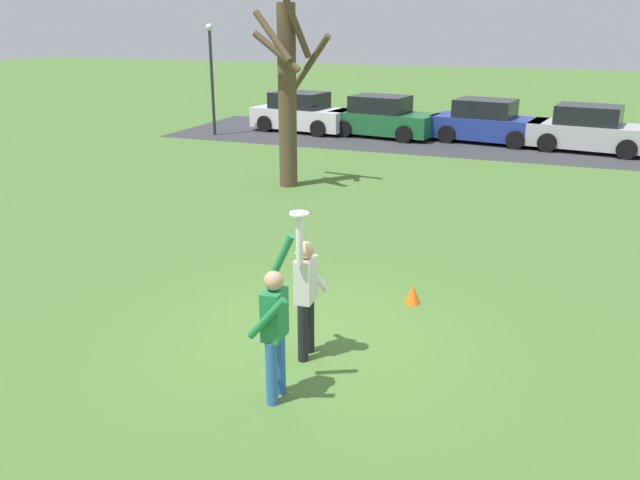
% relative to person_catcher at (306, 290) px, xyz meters
% --- Properties ---
extents(ground_plane, '(120.00, 120.00, 0.00)m').
position_rel_person_catcher_xyz_m(ground_plane, '(-0.11, 0.47, -0.98)').
color(ground_plane, '#4C7533').
extents(person_catcher, '(0.49, 0.55, 2.08)m').
position_rel_person_catcher_xyz_m(person_catcher, '(0.00, 0.00, 0.00)').
color(person_catcher, black).
rests_on(person_catcher, ground_plane).
extents(person_defender, '(0.49, 0.56, 2.04)m').
position_rel_person_catcher_xyz_m(person_defender, '(0.05, -1.09, -0.00)').
color(person_defender, '#3366B7').
rests_on(person_defender, ground_plane).
extents(frisbee_disc, '(0.24, 0.24, 0.02)m').
position_rel_person_catcher_xyz_m(frisbee_disc, '(0.01, -0.22, 1.11)').
color(frisbee_disc, white).
rests_on(frisbee_disc, person_catcher).
extents(parked_car_white, '(4.32, 2.49, 1.59)m').
position_rel_person_catcher_xyz_m(parked_car_white, '(-7.38, 17.58, -0.25)').
color(parked_car_white, white).
rests_on(parked_car_white, ground_plane).
extents(parked_car_green, '(4.32, 2.49, 1.59)m').
position_rel_person_catcher_xyz_m(parked_car_green, '(-3.89, 17.49, -0.25)').
color(parked_car_green, '#1E6633').
rests_on(parked_car_green, ground_plane).
extents(parked_car_blue, '(4.32, 2.49, 1.59)m').
position_rel_person_catcher_xyz_m(parked_car_blue, '(0.12, 17.70, -0.25)').
color(parked_car_blue, '#233893').
rests_on(parked_car_blue, ground_plane).
extents(parked_car_silver, '(4.32, 2.49, 1.59)m').
position_rel_person_catcher_xyz_m(parked_car_silver, '(3.72, 17.16, -0.25)').
color(parked_car_silver, '#BCBCC1').
rests_on(parked_car_silver, ground_plane).
extents(parking_strip, '(20.46, 6.40, 0.01)m').
position_rel_person_catcher_xyz_m(parking_strip, '(-1.93, 17.45, -0.98)').
color(parking_strip, '#38383D').
rests_on(parking_strip, ground_plane).
extents(bare_tree_tall, '(1.90, 1.92, 4.95)m').
position_rel_person_catcher_xyz_m(bare_tree_tall, '(-4.08, 8.74, 1.61)').
color(bare_tree_tall, brown).
rests_on(bare_tree_tall, ground_plane).
extents(lamppost_by_lot, '(0.28, 0.28, 4.26)m').
position_rel_person_catcher_xyz_m(lamppost_by_lot, '(-10.30, 15.45, 1.60)').
color(lamppost_by_lot, '#2D2D33').
rests_on(lamppost_by_lot, ground_plane).
extents(field_cone_orange, '(0.26, 0.26, 0.32)m').
position_rel_person_catcher_xyz_m(field_cone_orange, '(0.95, 2.22, -0.82)').
color(field_cone_orange, orange).
rests_on(field_cone_orange, ground_plane).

